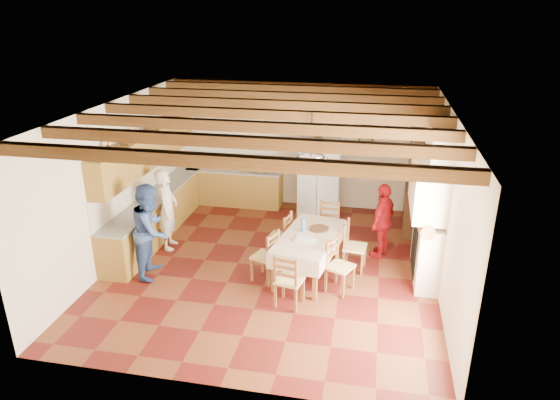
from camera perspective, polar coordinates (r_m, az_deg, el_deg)
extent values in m
cube|color=#531410|center=(9.56, -0.94, -7.65)|extent=(6.00, 6.50, 0.02)
cube|color=silver|center=(8.50, -1.07, 10.39)|extent=(6.00, 6.50, 0.02)
cube|color=#F1E3CA|center=(11.97, 2.27, 6.30)|extent=(6.00, 0.02, 3.00)
cube|color=#F1E3CA|center=(6.09, -7.51, -9.95)|extent=(6.00, 0.02, 3.00)
cube|color=#F1E3CA|center=(9.96, -18.20, 1.98)|extent=(0.02, 6.50, 3.00)
cube|color=#F1E3CA|center=(8.84, 18.46, -0.54)|extent=(0.02, 6.50, 3.00)
cube|color=brown|center=(11.07, -13.60, -1.50)|extent=(0.60, 4.30, 0.86)
cube|color=brown|center=(12.34, -5.16, 1.47)|extent=(2.30, 0.60, 0.86)
cube|color=slate|center=(10.91, -13.81, 0.67)|extent=(0.62, 4.30, 0.04)
cube|color=slate|center=(12.19, -5.23, 3.46)|extent=(2.34, 0.62, 0.04)
cube|color=silver|center=(10.92, -15.32, 2.34)|extent=(0.03, 4.30, 0.60)
cube|color=silver|center=(12.35, -4.91, 5.28)|extent=(2.30, 0.03, 0.60)
cube|color=brown|center=(10.66, -14.89, 5.59)|extent=(0.35, 4.20, 0.70)
cube|color=black|center=(11.73, 9.84, 7.43)|extent=(0.34, 0.03, 0.42)
cube|color=silver|center=(11.55, 4.51, 2.72)|extent=(0.97, 0.81, 1.87)
cube|color=beige|center=(8.98, 3.35, -4.17)|extent=(1.22, 1.93, 0.05)
cube|color=brown|center=(8.61, -0.75, -8.31)|extent=(0.08, 0.08, 0.74)
cube|color=brown|center=(8.40, 4.02, -9.20)|extent=(0.08, 0.08, 0.74)
cube|color=brown|center=(9.94, 2.68, -3.98)|extent=(0.08, 0.08, 0.74)
cube|color=brown|center=(9.76, 6.83, -4.64)|extent=(0.08, 0.08, 0.74)
torus|color=black|center=(8.44, 3.56, 4.95)|extent=(0.47, 0.47, 0.03)
imported|color=silver|center=(10.19, -12.75, -1.03)|extent=(0.50, 0.67, 1.67)
imported|color=#314E8D|center=(9.24, -14.50, -3.35)|extent=(0.75, 0.92, 1.75)
imported|color=#9F0E14|center=(9.83, 11.68, -2.32)|extent=(0.70, 0.95, 1.50)
imported|color=silver|center=(11.96, -2.01, 4.04)|extent=(0.62, 0.51, 0.30)
imported|color=#382310|center=(11.25, 4.37, 7.97)|extent=(0.35, 0.35, 0.31)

